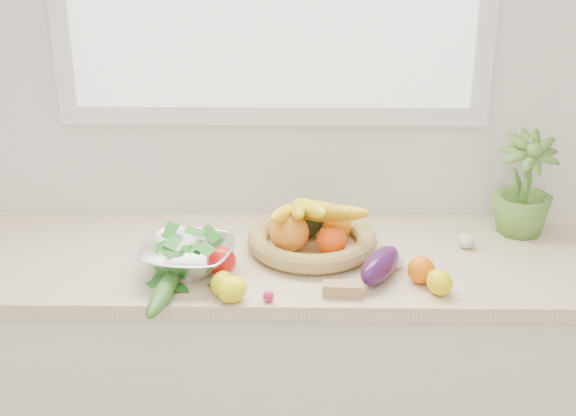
{
  "coord_description": "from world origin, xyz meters",
  "views": [
    {
      "loc": [
        0.08,
        -0.12,
        1.92
      ],
      "look_at": [
        0.05,
        1.93,
        1.05
      ],
      "focal_mm": 50.0,
      "sensor_mm": 36.0,
      "label": 1
    }
  ],
  "objects_px": {
    "cucumber": "(164,292)",
    "eggplant": "(380,265)",
    "fruit_basket": "(311,233)",
    "colander_with_spinach": "(187,251)",
    "apple": "(221,261)",
    "potted_herb": "(524,186)"
  },
  "relations": [
    {
      "from": "cucumber",
      "to": "eggplant",
      "type": "bearing_deg",
      "value": 13.05
    },
    {
      "from": "cucumber",
      "to": "fruit_basket",
      "type": "distance_m",
      "value": 0.49
    },
    {
      "from": "colander_with_spinach",
      "to": "apple",
      "type": "bearing_deg",
      "value": -5.14
    },
    {
      "from": "colander_with_spinach",
      "to": "potted_herb",
      "type": "bearing_deg",
      "value": 16.32
    },
    {
      "from": "cucumber",
      "to": "apple",
      "type": "bearing_deg",
      "value": 47.39
    },
    {
      "from": "cucumber",
      "to": "potted_herb",
      "type": "distance_m",
      "value": 1.11
    },
    {
      "from": "eggplant",
      "to": "colander_with_spinach",
      "type": "bearing_deg",
      "value": 177.37
    },
    {
      "from": "fruit_basket",
      "to": "eggplant",
      "type": "bearing_deg",
      "value": -43.27
    },
    {
      "from": "apple",
      "to": "cucumber",
      "type": "height_order",
      "value": "apple"
    },
    {
      "from": "fruit_basket",
      "to": "colander_with_spinach",
      "type": "height_order",
      "value": "fruit_basket"
    },
    {
      "from": "fruit_basket",
      "to": "colander_with_spinach",
      "type": "relative_size",
      "value": 1.68
    },
    {
      "from": "apple",
      "to": "eggplant",
      "type": "distance_m",
      "value": 0.43
    },
    {
      "from": "cucumber",
      "to": "potted_herb",
      "type": "xyz_separation_m",
      "value": [
        1.01,
        0.44,
        0.13
      ]
    },
    {
      "from": "eggplant",
      "to": "colander_with_spinach",
      "type": "relative_size",
      "value": 0.7
    },
    {
      "from": "potted_herb",
      "to": "fruit_basket",
      "type": "distance_m",
      "value": 0.66
    },
    {
      "from": "eggplant",
      "to": "potted_herb",
      "type": "bearing_deg",
      "value": 34.38
    },
    {
      "from": "cucumber",
      "to": "colander_with_spinach",
      "type": "xyz_separation_m",
      "value": [
        0.04,
        0.15,
        0.04
      ]
    },
    {
      "from": "eggplant",
      "to": "cucumber",
      "type": "relative_size",
      "value": 0.78
    },
    {
      "from": "apple",
      "to": "colander_with_spinach",
      "type": "relative_size",
      "value": 0.28
    },
    {
      "from": "colander_with_spinach",
      "to": "fruit_basket",
      "type": "bearing_deg",
      "value": 24.01
    },
    {
      "from": "eggplant",
      "to": "fruit_basket",
      "type": "bearing_deg",
      "value": 136.73
    },
    {
      "from": "apple",
      "to": "fruit_basket",
      "type": "xyz_separation_m",
      "value": [
        0.24,
        0.16,
        0.01
      ]
    }
  ]
}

